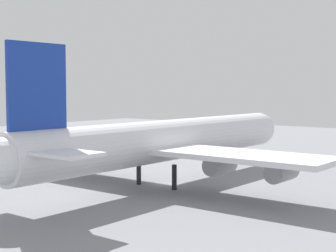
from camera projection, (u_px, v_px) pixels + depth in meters
name	position (u px, v px, depth m)	size (l,w,h in m)	color
ground_plane	(168.00, 184.00, 76.90)	(247.38, 247.38, 0.00)	gray
cargo_airplane	(167.00, 141.00, 76.23)	(61.84, 52.27, 19.46)	silver
safety_cone_nose	(266.00, 162.00, 97.52)	(0.58, 0.58, 0.82)	orange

